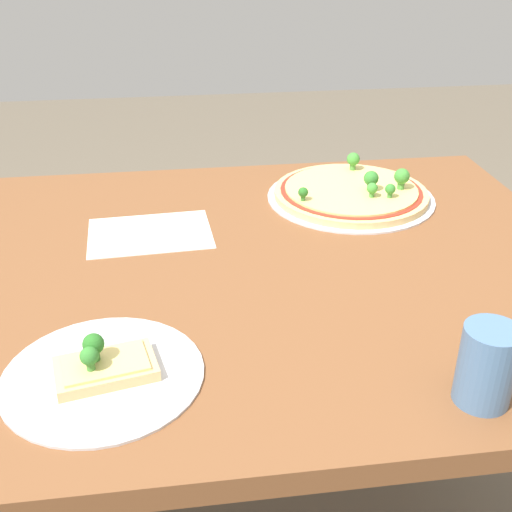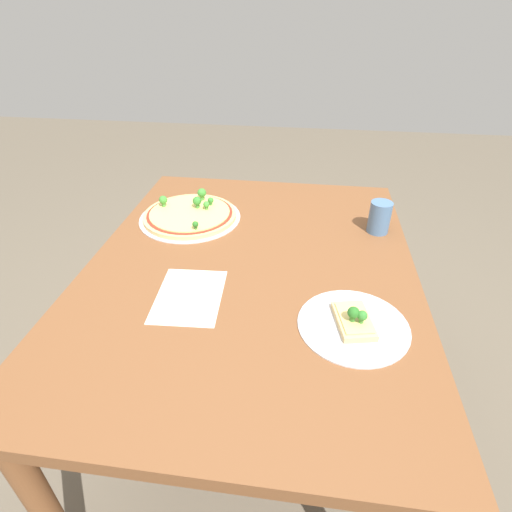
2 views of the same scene
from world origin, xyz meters
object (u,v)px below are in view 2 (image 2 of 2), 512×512
at_px(pizza_tray_whole, 190,215).
at_px(pizza_tray_slice, 354,323).
at_px(dining_table, 251,288).
at_px(drinking_cup, 380,217).

height_order(pizza_tray_whole, pizza_tray_slice, pizza_tray_whole).
xyz_separation_m(dining_table, pizza_tray_whole, (0.26, 0.25, 0.10)).
relative_size(pizza_tray_whole, drinking_cup, 3.33).
relative_size(dining_table, drinking_cup, 11.68).
bearing_deg(dining_table, pizza_tray_slice, -127.89).
distance_m(pizza_tray_whole, pizza_tray_slice, 0.71).
bearing_deg(pizza_tray_slice, dining_table, 52.11).
bearing_deg(drinking_cup, pizza_tray_whole, 89.09).
bearing_deg(pizza_tray_whole, drinking_cup, -90.91).
bearing_deg(pizza_tray_whole, dining_table, -136.08).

